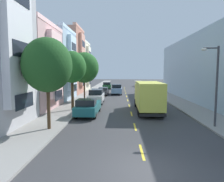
{
  "coord_description": "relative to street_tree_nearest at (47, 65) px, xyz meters",
  "views": [
    {
      "loc": [
        -1.2,
        -8.65,
        4.31
      ],
      "look_at": [
        -2.45,
        23.42,
        1.27
      ],
      "focal_mm": 32.58,
      "sensor_mm": 36.0,
      "label": 1
    }
  ],
  "objects": [
    {
      "name": "delivery_box_truck",
      "position": [
        8.2,
        7.2,
        -2.92
      ],
      "size": [
        2.48,
        7.87,
        3.24
      ],
      "color": "#D8D84C",
      "rests_on": "ground_plane"
    },
    {
      "name": "moving_sky_sedan",
      "position": [
        4.6,
        24.6,
        -3.79
      ],
      "size": [
        1.95,
        4.8,
        1.93
      ],
      "color": "#7A9EC6",
      "rests_on": "ground_plane"
    },
    {
      "name": "street_tree_third",
      "position": [
        0.0,
        15.06,
        0.14
      ],
      "size": [
        4.23,
        4.23,
        7.0
      ],
      "color": "#47331E",
      "rests_on": "sidewalk_left"
    },
    {
      "name": "ground_plane",
      "position": [
        6.4,
        24.21,
        -4.78
      ],
      "size": [
        160.0,
        160.0,
        0.0
      ],
      "primitive_type": "plane",
      "color": "#38383A"
    },
    {
      "name": "townhouse_third_powder_blue",
      "position": [
        -7.59,
        16.38,
        0.41
      ],
      "size": [
        11.39,
        8.0,
        10.77
      ],
      "color": "#9EB7CC",
      "rests_on": "ground_plane"
    },
    {
      "name": "lane_centerline_dashes",
      "position": [
        6.4,
        18.71,
        -4.77
      ],
      "size": [
        0.14,
        47.2,
        0.01
      ],
      "color": "yellow",
      "rests_on": "ground_plane"
    },
    {
      "name": "sidewalk_right",
      "position": [
        13.5,
        22.21,
        -4.71
      ],
      "size": [
        3.2,
        120.0,
        0.14
      ],
      "primitive_type": "cube",
      "color": "gray",
      "rests_on": "ground_plane"
    },
    {
      "name": "parked_pickup_forest",
      "position": [
        1.95,
        36.77,
        -3.95
      ],
      "size": [
        2.1,
        5.34,
        1.73
      ],
      "color": "#194C28",
      "rests_on": "ground_plane"
    },
    {
      "name": "parked_suv_white",
      "position": [
        1.96,
        13.15,
        -3.79
      ],
      "size": [
        2.01,
        4.82,
        1.93
      ],
      "color": "silver",
      "rests_on": "ground_plane"
    },
    {
      "name": "parked_sedan_charcoal",
      "position": [
        2.09,
        22.81,
        -4.03
      ],
      "size": [
        1.85,
        4.52,
        1.43
      ],
      "color": "#333338",
      "rests_on": "ground_plane"
    },
    {
      "name": "townhouse_fifth_cream",
      "position": [
        -7.75,
        32.78,
        0.64
      ],
      "size": [
        11.71,
        8.0,
        11.23
      ],
      "color": "beige",
      "rests_on": "ground_plane"
    },
    {
      "name": "townhouse_second_rose",
      "position": [
        -7.43,
        8.18,
        -0.11
      ],
      "size": [
        11.09,
        8.0,
        9.73
      ],
      "color": "#CC9E9E",
      "rests_on": "ground_plane"
    },
    {
      "name": "street_tree_second",
      "position": [
        -0.0,
        7.53,
        0.02
      ],
      "size": [
        3.05,
        3.05,
        6.41
      ],
      "color": "#47331E",
      "rests_on": "sidewalk_left"
    },
    {
      "name": "parked_hatchback_champagne",
      "position": [
        10.66,
        45.76,
        -4.02
      ],
      "size": [
        1.82,
        4.04,
        1.5
      ],
      "color": "tan",
      "rests_on": "ground_plane"
    },
    {
      "name": "street_tree_nearest",
      "position": [
        0.0,
        0.0,
        0.0
      ],
      "size": [
        3.55,
        3.55,
        6.61
      ],
      "color": "#47331E",
      "rests_on": "sidewalk_left"
    },
    {
      "name": "townhouse_fourth_terracotta",
      "position": [
        -7.42,
        24.58,
        1.38
      ],
      "size": [
        11.05,
        8.0,
        12.71
      ],
      "color": "#B27560",
      "rests_on": "ground_plane"
    },
    {
      "name": "parked_pickup_teal",
      "position": [
        2.04,
        5.38,
        -3.95
      ],
      "size": [
        2.06,
        5.32,
        1.73
      ],
      "color": "#195B60",
      "rests_on": "ground_plane"
    },
    {
      "name": "sidewalk_left",
      "position": [
        -0.7,
        22.21,
        -4.71
      ],
      "size": [
        3.2,
        120.0,
        0.14
      ],
      "primitive_type": "cube",
      "color": "gray",
      "rests_on": "ground_plane"
    },
    {
      "name": "street_lamp",
      "position": [
        12.33,
        1.11,
        -1.07
      ],
      "size": [
        1.35,
        0.28,
        6.08
      ],
      "color": "#38383D",
      "rests_on": "sidewalk_right"
    }
  ]
}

